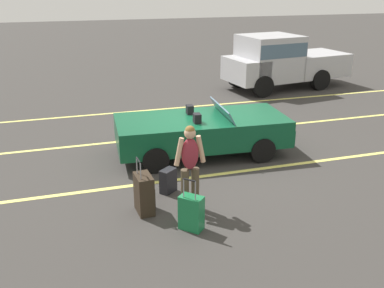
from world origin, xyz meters
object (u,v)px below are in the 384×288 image
at_px(suitcase_small_carryon, 168,181).
at_px(parked_pickup_truck_near, 279,61).
at_px(convertible_car, 210,131).
at_px(traveler_person, 190,163).
at_px(suitcase_large_black, 144,194).
at_px(suitcase_medium_bright, 191,213).

xyz_separation_m(suitcase_small_carryon, parked_pickup_truck_near, (6.33, 7.46, 0.86)).
xyz_separation_m(convertible_car, suitcase_small_carryon, (-1.49, -1.75, -0.34)).
height_order(convertible_car, parked_pickup_truck_near, parked_pickup_truck_near).
height_order(suitcase_small_carryon, parked_pickup_truck_near, parked_pickup_truck_near).
bearing_deg(traveler_person, convertible_car, -28.70).
xyz_separation_m(suitcase_large_black, suitcase_small_carryon, (0.61, 0.64, -0.12)).
bearing_deg(traveler_person, suitcase_medium_bright, 162.79).
distance_m(convertible_car, suitcase_large_black, 3.19).
relative_size(traveler_person, parked_pickup_truck_near, 0.32).
relative_size(suitcase_medium_bright, suitcase_small_carryon, 1.95).
bearing_deg(parked_pickup_truck_near, traveler_person, 45.41).
bearing_deg(traveler_person, suitcase_large_black, 78.12).
bearing_deg(traveler_person, parked_pickup_truck_near, -38.76).
height_order(convertible_car, suitcase_small_carryon, convertible_car).
bearing_deg(suitcase_medium_bright, suitcase_large_black, 83.46).
height_order(traveler_person, parked_pickup_truck_near, parked_pickup_truck_near).
distance_m(suitcase_medium_bright, traveler_person, 0.93).
xyz_separation_m(suitcase_large_black, parked_pickup_truck_near, (6.93, 8.10, 0.74)).
bearing_deg(suitcase_small_carryon, traveler_person, -21.61).
distance_m(suitcase_large_black, traveler_person, 1.01).
relative_size(suitcase_large_black, suitcase_small_carryon, 2.14).
xyz_separation_m(suitcase_medium_bright, suitcase_small_carryon, (-0.05, 1.45, -0.06)).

